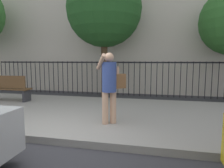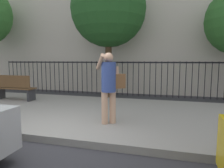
# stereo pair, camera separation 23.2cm
# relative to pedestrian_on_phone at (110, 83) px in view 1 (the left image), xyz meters

# --- Properties ---
(ground_plane) EXTENTS (60.00, 60.00, 0.00)m
(ground_plane) POSITION_rel_pedestrian_on_phone_xyz_m (-1.13, -1.16, -1.12)
(ground_plane) COLOR #333338
(sidewalk) EXTENTS (28.00, 4.40, 0.15)m
(sidewalk) POSITION_rel_pedestrian_on_phone_xyz_m (-1.13, 1.04, -1.05)
(sidewalk) COLOR gray
(sidewalk) RESTS_ON ground
(iron_fence) EXTENTS (12.03, 0.04, 1.60)m
(iron_fence) POSITION_rel_pedestrian_on_phone_xyz_m (-1.13, 4.74, -0.10)
(iron_fence) COLOR black
(iron_fence) RESTS_ON ground
(pedestrian_on_phone) EXTENTS (0.72, 0.63, 1.68)m
(pedestrian_on_phone) POSITION_rel_pedestrian_on_phone_xyz_m (0.00, 0.00, 0.00)
(pedestrian_on_phone) COLOR tan
(pedestrian_on_phone) RESTS_ON sidewalk
(street_bench) EXTENTS (1.60, 0.45, 0.95)m
(street_bench) POSITION_rel_pedestrian_on_phone_xyz_m (-4.27, 1.77, -0.47)
(street_bench) COLOR brown
(street_bench) RESTS_ON sidewalk
(street_tree_near) EXTENTS (3.21, 3.21, 5.42)m
(street_tree_near) POSITION_rel_pedestrian_on_phone_xyz_m (-1.22, 4.06, 2.67)
(street_tree_near) COLOR #4C3823
(street_tree_near) RESTS_ON ground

